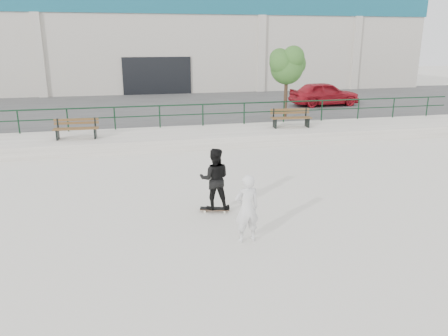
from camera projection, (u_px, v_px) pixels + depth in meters
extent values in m
plane|color=silver|center=(244.00, 232.00, 10.30)|extent=(120.00, 120.00, 0.00)
cube|color=#AEA89F|center=(186.00, 138.00, 19.11)|extent=(30.00, 3.00, 0.50)
cube|color=#3D3D3D|center=(166.00, 109.00, 27.06)|extent=(60.00, 14.00, 0.50)
cylinder|color=#12321D|center=(181.00, 105.00, 19.98)|extent=(28.00, 0.06, 0.06)
cylinder|color=#12321D|center=(182.00, 115.00, 20.10)|extent=(28.00, 0.05, 0.05)
cylinder|color=#12321D|center=(18.00, 122.00, 18.60)|extent=(0.06, 0.06, 1.00)
cylinder|color=#12321D|center=(68.00, 120.00, 19.03)|extent=(0.06, 0.06, 1.00)
cylinder|color=#12321D|center=(115.00, 118.00, 19.46)|extent=(0.06, 0.06, 1.00)
cylinder|color=#12321D|center=(160.00, 117.00, 19.90)|extent=(0.06, 0.06, 1.00)
cylinder|color=#12321D|center=(203.00, 115.00, 20.33)|extent=(0.06, 0.06, 1.00)
cylinder|color=#12321D|center=(244.00, 114.00, 20.77)|extent=(0.06, 0.06, 1.00)
cylinder|color=#12321D|center=(284.00, 112.00, 21.20)|extent=(0.06, 0.06, 1.00)
cylinder|color=#12321D|center=(322.00, 111.00, 21.64)|extent=(0.06, 0.06, 1.00)
cylinder|color=#12321D|center=(358.00, 109.00, 22.07)|extent=(0.06, 0.06, 1.00)
cylinder|color=#12321D|center=(393.00, 108.00, 22.50)|extent=(0.06, 0.06, 1.00)
cylinder|color=#12321D|center=(427.00, 107.00, 22.94)|extent=(0.06, 0.06, 1.00)
cube|color=#B2ABA0|center=(149.00, 45.00, 39.10)|extent=(44.00, 16.00, 8.00)
cube|color=#175F76|center=(147.00, 8.00, 38.23)|extent=(44.20, 16.20, 1.80)
cube|color=black|center=(157.00, 79.00, 32.24)|extent=(5.00, 0.15, 3.20)
cube|color=#B2ABA0|center=(40.00, 59.00, 30.04)|extent=(0.60, 0.25, 6.20)
cube|color=#B2ABA0|center=(261.00, 57.00, 33.51)|extent=(0.60, 0.25, 6.20)
cube|color=#B2ABA0|center=(356.00, 57.00, 35.25)|extent=(0.60, 0.25, 6.20)
cube|color=brown|center=(75.00, 129.00, 17.45)|extent=(1.76, 0.21, 0.04)
cube|color=brown|center=(76.00, 129.00, 17.62)|extent=(1.76, 0.21, 0.04)
cube|color=brown|center=(77.00, 128.00, 17.79)|extent=(1.76, 0.21, 0.04)
cube|color=brown|center=(77.00, 123.00, 17.81)|extent=(1.76, 0.13, 0.10)
cube|color=brown|center=(76.00, 120.00, 17.77)|extent=(1.76, 0.13, 0.10)
cube|color=black|center=(58.00, 134.00, 17.56)|extent=(0.08, 0.49, 0.41)
cube|color=black|center=(58.00, 124.00, 17.68)|extent=(0.06, 0.05, 0.41)
cube|color=black|center=(95.00, 133.00, 17.81)|extent=(0.08, 0.49, 0.41)
cube|color=black|center=(95.00, 122.00, 17.93)|extent=(0.06, 0.05, 0.41)
cube|color=brown|center=(292.00, 118.00, 19.79)|extent=(1.85, 0.28, 0.04)
cube|color=brown|center=(291.00, 118.00, 19.96)|extent=(1.85, 0.28, 0.04)
cube|color=brown|center=(290.00, 117.00, 20.14)|extent=(1.85, 0.28, 0.04)
cube|color=brown|center=(290.00, 113.00, 20.16)|extent=(1.84, 0.20, 0.10)
cube|color=brown|center=(290.00, 110.00, 20.12)|extent=(1.84, 0.20, 0.10)
cube|color=black|center=(275.00, 123.00, 19.92)|extent=(0.11, 0.52, 0.43)
cube|color=black|center=(274.00, 113.00, 20.06)|extent=(0.07, 0.06, 0.43)
cube|color=black|center=(307.00, 122.00, 20.13)|extent=(0.11, 0.52, 0.43)
cube|color=black|center=(306.00, 112.00, 20.26)|extent=(0.07, 0.06, 0.43)
cylinder|color=#412C20|center=(286.00, 97.00, 22.10)|extent=(0.18, 0.18, 2.17)
sphere|color=#326023|center=(287.00, 68.00, 21.69)|extent=(1.63, 1.63, 1.63)
sphere|color=#326023|center=(293.00, 64.00, 21.99)|extent=(1.27, 1.27, 1.27)
sphere|color=#326023|center=(281.00, 63.00, 21.37)|extent=(1.18, 1.18, 1.18)
sphere|color=#326023|center=(293.00, 57.00, 21.24)|extent=(1.09, 1.09, 1.09)
sphere|color=#326023|center=(279.00, 58.00, 21.85)|extent=(0.99, 0.99, 0.99)
imported|color=#A61420|center=(324.00, 94.00, 26.69)|extent=(4.29, 1.84, 1.44)
cube|color=black|center=(215.00, 208.00, 11.49)|extent=(0.80, 0.41, 0.02)
cube|color=brown|center=(215.00, 209.00, 11.50)|extent=(0.80, 0.41, 0.01)
cube|color=#949599|center=(205.00, 210.00, 11.52)|extent=(0.10, 0.17, 0.03)
cube|color=#949599|center=(225.00, 210.00, 11.49)|extent=(0.10, 0.17, 0.03)
cylinder|color=beige|center=(205.00, 212.00, 11.43)|extent=(0.06, 0.04, 0.06)
cylinder|color=beige|center=(205.00, 209.00, 11.61)|extent=(0.06, 0.04, 0.06)
cylinder|color=beige|center=(225.00, 212.00, 11.41)|extent=(0.06, 0.04, 0.06)
cylinder|color=beige|center=(225.00, 209.00, 11.59)|extent=(0.06, 0.04, 0.06)
imported|color=black|center=(215.00, 179.00, 11.26)|extent=(0.90, 0.77, 1.62)
imported|color=silver|center=(247.00, 208.00, 9.61)|extent=(0.60, 0.43, 1.56)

